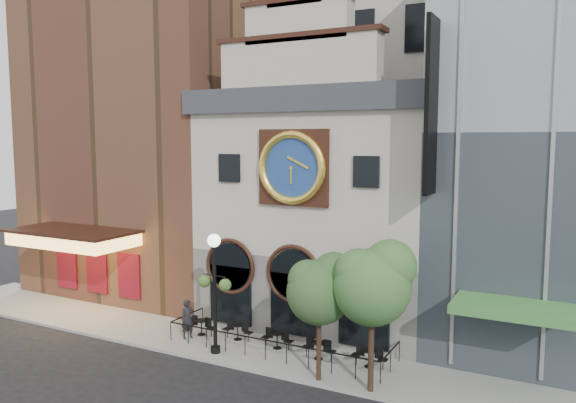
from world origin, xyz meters
The scene contains 14 objects.
ground centered at (0.00, 0.00, 0.00)m, with size 120.00×120.00×0.00m, color black.
sidewalk centered at (0.00, 2.50, 0.07)m, with size 44.00×5.00×0.15m, color gray.
clock_building centered at (0.00, 7.82, 6.69)m, with size 12.60×8.78×18.65m.
theater_building centered at (-13.00, 9.96, 12.60)m, with size 14.00×15.60×25.00m.
cafe_railing centered at (0.00, 2.50, 0.60)m, with size 10.60×2.60×0.90m, color black, non-canonical shape.
bistro_0 centered at (-4.43, 2.50, 0.61)m, with size 1.58×0.68×0.90m.
bistro_1 centered at (-2.45, 2.75, 0.61)m, with size 1.58×0.68×0.90m.
bistro_2 centered at (-0.18, 2.62, 0.61)m, with size 1.58×0.68×0.90m.
bistro_3 centered at (2.05, 2.37, 0.61)m, with size 1.58×0.68×0.90m.
bistro_4 centered at (4.36, 2.55, 0.61)m, with size 1.58×0.68×0.90m.
pedestrian centered at (-4.72, 1.80, 1.12)m, with size 0.70×0.46×1.93m, color black.
lamppost centered at (-2.44, 0.87, 3.56)m, with size 1.76×0.65×5.51m.
tree_left centered at (3.00, 0.43, 4.01)m, with size 2.73×2.63×5.26m.
tree_right centered at (5.21, 0.44, 4.52)m, with size 3.09×2.98×5.95m.
Camera 1 is at (11.97, -19.55, 9.85)m, focal length 35.00 mm.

